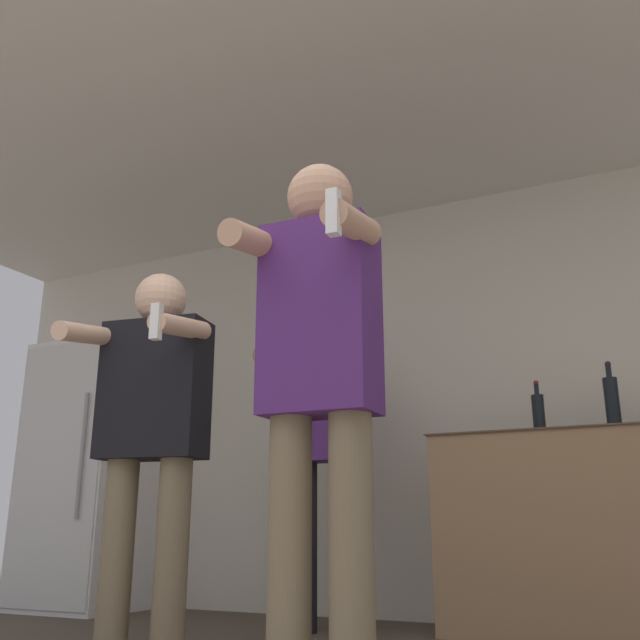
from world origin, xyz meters
name	(u,v)px	position (x,y,z in m)	size (l,w,h in m)	color
wall_back	(450,398)	(0.00, 3.05, 1.27)	(7.00, 0.06, 2.55)	beige
ceiling_slab	(347,75)	(0.00, 1.51, 2.57)	(7.00, 3.54, 0.05)	silver
refrigerator	(94,474)	(-2.41, 2.65, 0.87)	(0.75, 0.76, 1.75)	white
counter	(573,533)	(0.68, 2.73, 0.49)	(1.32, 0.61, 0.98)	#997551
bottle_green_wine	(538,412)	(0.57, 2.65, 1.09)	(0.06, 0.06, 0.28)	black
bottle_clear_vodka	(612,401)	(0.93, 2.65, 1.12)	(0.07, 0.07, 0.34)	black
person_woman_foreground	(319,371)	(0.18, 0.83, 0.99)	(0.45, 0.42, 1.72)	#75664C
person_man_side	(152,421)	(-0.80, 1.24, 0.95)	(0.57, 0.58, 1.61)	#75664C
person_spectator_back	(325,432)	(-0.51, 2.34, 1.02)	(0.54, 0.49, 1.71)	black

